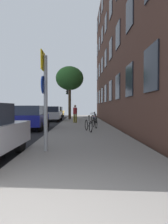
% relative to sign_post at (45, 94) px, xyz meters
% --- Properties ---
extents(ground_plane, '(41.80, 41.80, 0.00)m').
position_rel_sign_post_xyz_m(ground_plane, '(-2.08, 10.83, -1.95)').
color(ground_plane, '#332D28').
extents(road_asphalt, '(7.00, 38.00, 0.01)m').
position_rel_sign_post_xyz_m(road_asphalt, '(-4.18, 10.83, -1.95)').
color(road_asphalt, black).
rests_on(road_asphalt, ground).
extents(sidewalk, '(4.20, 38.00, 0.12)m').
position_rel_sign_post_xyz_m(sidewalk, '(1.42, 10.83, -1.89)').
color(sidewalk, gray).
rests_on(sidewalk, ground).
extents(building_facade, '(0.56, 27.00, 15.14)m').
position_rel_sign_post_xyz_m(building_facade, '(4.01, 10.33, 5.63)').
color(building_facade, '#513328').
rests_on(building_facade, ground).
extents(sign_post, '(0.16, 0.60, 3.16)m').
position_rel_sign_post_xyz_m(sign_post, '(0.00, 0.00, 0.00)').
color(sign_post, gray).
rests_on(sign_post, sidewalk).
extents(traffic_light, '(0.43, 0.24, 3.94)m').
position_rel_sign_post_xyz_m(traffic_light, '(-0.42, 18.84, 0.86)').
color(traffic_light, black).
rests_on(traffic_light, sidewalk).
extents(tree_near, '(3.38, 3.38, 6.40)m').
position_rel_sign_post_xyz_m(tree_near, '(-0.14, 17.53, 3.10)').
color(tree_near, '#4C3823').
rests_on(tree_near, sidewalk).
extents(bicycle_0, '(0.51, 1.61, 0.93)m').
position_rel_sign_post_xyz_m(bicycle_0, '(1.61, 5.04, -1.47)').
color(bicycle_0, black).
rests_on(bicycle_0, sidewalk).
extents(bicycle_1, '(0.42, 1.69, 0.98)m').
position_rel_sign_post_xyz_m(bicycle_1, '(2.13, 7.00, -1.45)').
color(bicycle_1, black).
rests_on(bicycle_1, sidewalk).
extents(bicycle_2, '(0.53, 1.73, 0.96)m').
position_rel_sign_post_xyz_m(bicycle_2, '(2.39, 11.28, -1.45)').
color(bicycle_2, black).
rests_on(bicycle_2, sidewalk).
extents(bicycle_3, '(0.53, 1.68, 0.97)m').
position_rel_sign_post_xyz_m(bicycle_3, '(2.53, 12.81, -1.45)').
color(bicycle_3, black).
rests_on(bicycle_3, sidewalk).
extents(pedestrian_0, '(0.42, 0.42, 1.63)m').
position_rel_sign_post_xyz_m(pedestrian_0, '(0.67, 11.62, -0.90)').
color(pedestrian_0, olive).
rests_on(pedestrian_0, sidewalk).
extents(car_1, '(1.94, 4.03, 1.62)m').
position_rel_sign_post_xyz_m(car_1, '(-2.21, 7.11, -1.11)').
color(car_1, navy).
rests_on(car_1, road_asphalt).
extents(car_2, '(1.95, 4.17, 1.62)m').
position_rel_sign_post_xyz_m(car_2, '(-1.93, 15.44, -1.11)').
color(car_2, '#B7B7BC').
rests_on(car_2, road_asphalt).
extents(car_3, '(1.80, 3.95, 1.62)m').
position_rel_sign_post_xyz_m(car_3, '(-2.35, 23.77, -1.11)').
color(car_3, orange).
rests_on(car_3, road_asphalt).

